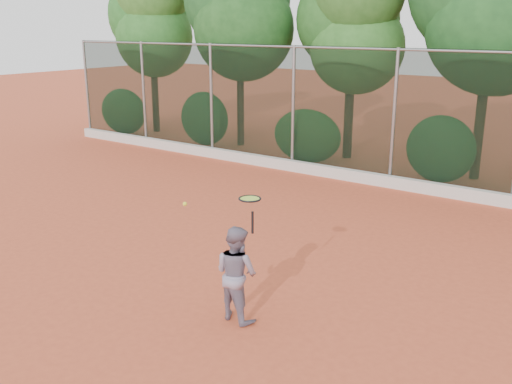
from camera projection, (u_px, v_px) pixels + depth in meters
The scene contains 7 objects.
ground at pixel (221, 278), 9.44m from camera, with size 80.00×80.00×0.00m, color #CB5130.
concrete_curb at pixel (387, 181), 14.72m from camera, with size 24.00×0.20×0.30m, color beige.
tennis_player at pixel (236, 273), 7.98m from camera, with size 0.67×0.52×1.38m, color gray.
chainlink_fence at pixel (394, 114), 14.38m from camera, with size 24.09×0.09×3.50m.
foliage_backdrop at pixel (410, 11), 15.51m from camera, with size 23.70×3.63×7.55m.
tennis_racket at pixel (250, 202), 7.52m from camera, with size 0.33×0.33×0.52m.
tennis_ball_in_flight at pixel (185, 204), 7.95m from camera, with size 0.06×0.06×0.06m.
Camera 1 is at (5.51, -6.70, 4.04)m, focal length 40.00 mm.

